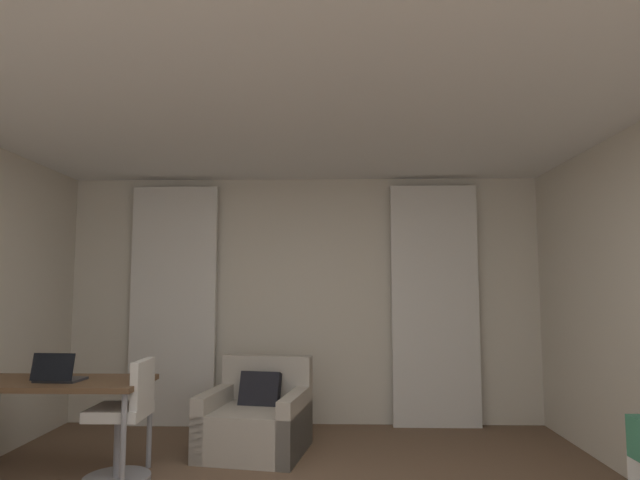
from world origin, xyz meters
name	(u,v)px	position (x,y,z in m)	size (l,w,h in m)	color
wall_window	(304,299)	(0.00, 3.03, 1.30)	(5.12, 0.06, 2.60)	beige
ceiling	(273,56)	(0.00, 0.00, 2.63)	(5.12, 6.12, 0.06)	white
curtain_left_panel	(173,304)	(-1.38, 2.90, 1.25)	(0.90, 0.06, 2.50)	silver
curtain_right_panel	(435,304)	(1.38, 2.90, 1.25)	(0.90, 0.06, 2.50)	silver
armchair	(257,421)	(-0.36, 2.05, 0.26)	(0.97, 0.96, 0.79)	#B2A899
desk	(57,388)	(-1.77, 1.36, 0.66)	(1.34, 0.63, 0.72)	brown
desk_chair	(124,427)	(-1.24, 1.32, 0.39)	(0.48, 0.48, 0.88)	gray
laptop	(58,375)	(-1.74, 1.29, 0.77)	(0.34, 0.27, 0.22)	#2D2D33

